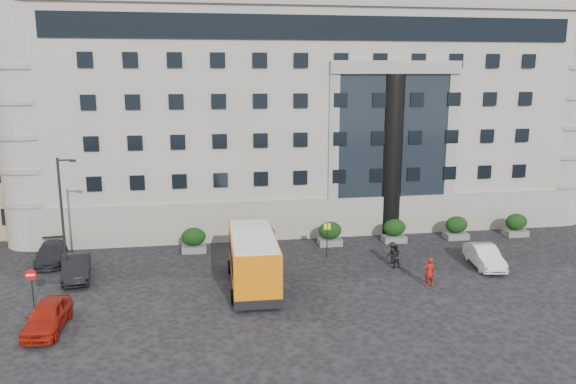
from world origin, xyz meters
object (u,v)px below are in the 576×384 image
street_lamp (63,215)px  white_taxi (485,256)px  hedge_e (456,227)px  hedge_f (516,225)px  pedestrian_a (429,272)px  pedestrian_c (392,253)px  hedge_b (263,237)px  hedge_c (330,233)px  hedge_a (194,240)px  parked_car_b (76,267)px  pedestrian_b (395,256)px  red_truck (63,215)px  minibus (253,258)px  parked_car_c (51,254)px  parked_car_a (47,316)px  bus_stop_sign (327,234)px  no_entry_sign (31,281)px  parked_car_d (82,230)px  hedge_d (394,230)px

street_lamp → white_taxi: size_ratio=1.79×
hedge_e → hedge_f: 5.20m
pedestrian_a → pedestrian_c: pedestrian_a is taller
hedge_b → pedestrian_a: size_ratio=0.98×
hedge_c → white_taxi: bearing=-34.9°
hedge_a → hedge_b: (5.20, 0.00, 0.00)m
parked_car_b → pedestrian_b: (21.09, -1.28, 0.04)m
hedge_a → hedge_b: size_ratio=1.00×
hedge_b → street_lamp: 14.41m
hedge_f → red_truck: 37.24m
street_lamp → minibus: 12.21m
hedge_c → parked_car_b: size_ratio=0.39×
hedge_a → parked_car_c: bearing=-175.2°
parked_car_a → pedestrian_c: 22.36m
hedge_f → bus_stop_sign: size_ratio=0.73×
hedge_b → minibus: 7.78m
pedestrian_b → pedestrian_c: (0.13, 0.86, -0.04)m
street_lamp → bus_stop_sign: 17.75m
hedge_b → pedestrian_b: size_ratio=1.13×
hedge_f → hedge_e: bearing=180.0°
no_entry_sign → parked_car_c: no_entry_sign is taller
hedge_e → pedestrian_b: size_ratio=1.13×
parked_car_d → parked_car_c: bearing=-96.8°
parked_car_d → pedestrian_a: pedestrian_a is taller
parked_car_d → parked_car_b: bearing=-78.1°
bus_stop_sign → parked_car_b: size_ratio=0.54×
hedge_b → parked_car_d: bearing=160.9°
red_truck → hedge_e: bearing=-7.2°
bus_stop_sign → parked_car_a: size_ratio=0.57×
pedestrian_b → parked_car_b: bearing=-8.2°
hedge_b → parked_car_b: hedge_b is taller
hedge_e → pedestrian_c: bearing=-145.7°
street_lamp → parked_car_c: street_lamp is taller
hedge_d → red_truck: red_truck is taller
hedge_d → red_truck: bearing=165.8°
no_entry_sign → red_truck: size_ratio=0.39×
white_taxi → hedge_b: bearing=163.4°
hedge_e → red_truck: bearing=168.0°
no_entry_sign → parked_car_d: bearing=89.6°
hedge_c → pedestrian_c: hedge_c is taller
hedge_e → parked_car_d: bearing=170.7°
hedge_c → white_taxi: 11.39m
hedge_d → hedge_f: same height
hedge_b → white_taxi: hedge_b is taller
hedge_d → parked_car_d: size_ratio=0.37×
no_entry_sign → white_taxi: 28.85m
parked_car_a → pedestrian_c: pedestrian_c is taller
hedge_a → parked_car_b: hedge_a is taller
parked_car_d → hedge_e: bearing=-6.0°
hedge_b → white_taxi: 15.94m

